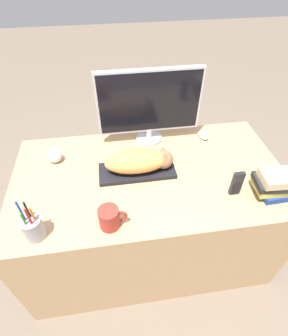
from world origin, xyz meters
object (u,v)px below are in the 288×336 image
at_px(computer_mouse, 204,135).
at_px(pen_cup, 33,228).
at_px(monitor, 150,104).
at_px(baseball, 55,156).
at_px(cat, 141,161).
at_px(coffee_mug, 110,218).
at_px(keyboard, 137,171).
at_px(phone, 237,184).
at_px(book_stack, 277,184).

height_order(computer_mouse, pen_cup, pen_cup).
xyz_separation_m(monitor, baseball, (-0.55, -0.12, -0.20)).
relative_size(cat, computer_mouse, 3.77).
relative_size(monitor, baseball, 7.38).
relative_size(cat, coffee_mug, 2.83).
height_order(cat, pen_cup, pen_cup).
xyz_separation_m(keyboard, pen_cup, (-0.48, -0.32, 0.05)).
relative_size(computer_mouse, phone, 0.68).
bearing_deg(coffee_mug, book_stack, 4.81).
bearing_deg(computer_mouse, keyboard, -150.60).
distance_m(computer_mouse, coffee_mug, 0.83).
distance_m(coffee_mug, pen_cup, 0.32).
distance_m(pen_cup, baseball, 0.48).
relative_size(coffee_mug, pen_cup, 0.57).
bearing_deg(cat, baseball, 160.98).
bearing_deg(phone, computer_mouse, 90.21).
distance_m(cat, book_stack, 0.67).
distance_m(cat, phone, 0.48).
distance_m(baseball, phone, 0.97).
height_order(coffee_mug, book_stack, book_stack).
relative_size(coffee_mug, book_stack, 0.55).
xyz_separation_m(pen_cup, book_stack, (1.12, 0.07, 0.01)).
bearing_deg(pen_cup, monitor, 45.77).
relative_size(keyboard, coffee_mug, 3.19).
xyz_separation_m(coffee_mug, pen_cup, (-0.32, -0.01, 0.01)).
height_order(coffee_mug, pen_cup, pen_cup).
bearing_deg(computer_mouse, coffee_mug, -137.10).
distance_m(coffee_mug, baseball, 0.55).
distance_m(cat, baseball, 0.49).
relative_size(keyboard, book_stack, 1.76).
bearing_deg(baseball, pen_cup, -94.34).
relative_size(computer_mouse, baseball, 1.20).
bearing_deg(coffee_mug, monitor, 65.63).
relative_size(keyboard, cat, 1.13).
bearing_deg(baseball, cat, -19.02).
bearing_deg(keyboard, phone, -25.52).
bearing_deg(pen_cup, keyboard, 33.89).
bearing_deg(monitor, baseball, -167.30).
relative_size(baseball, book_stack, 0.35).
bearing_deg(coffee_mug, keyboard, 63.10).
xyz_separation_m(baseball, book_stack, (1.08, -0.40, 0.03)).
bearing_deg(book_stack, computer_mouse, 110.90).
bearing_deg(pen_cup, computer_mouse, 31.76).
distance_m(monitor, book_stack, 0.77).
bearing_deg(book_stack, cat, 158.42).
bearing_deg(baseball, coffee_mug, -59.30).
height_order(monitor, phone, monitor).
bearing_deg(book_stack, baseball, 159.50).
height_order(computer_mouse, baseball, baseball).
height_order(keyboard, coffee_mug, coffee_mug).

